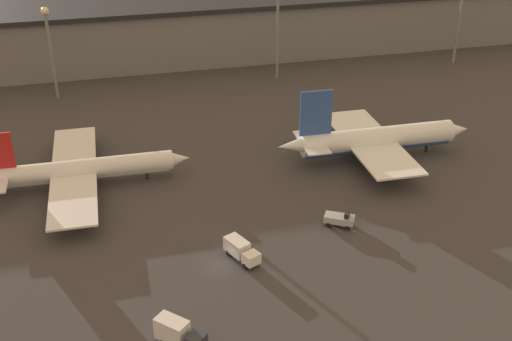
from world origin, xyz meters
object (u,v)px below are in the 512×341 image
object	(u,v)px
airplane_0	(80,170)
service_vehicle_2	(179,333)
service_vehicle_0	(241,250)
service_vehicle_3	(340,219)
airplane_1	(375,139)

from	to	relation	value
airplane_0	service_vehicle_2	xyz separation A→B (m)	(11.12, -44.47, -1.14)
service_vehicle_0	airplane_0	bearing A→B (deg)	-166.27
airplane_0	service_vehicle_0	xyz separation A→B (m)	(22.65, -28.67, -1.50)
service_vehicle_2	service_vehicle_3	bearing A→B (deg)	81.10
airplane_0	airplane_1	size ratio (longest dim) A/B	1.00
service_vehicle_2	service_vehicle_3	xyz separation A→B (m)	(28.97, 20.68, -0.78)
service_vehicle_0	service_vehicle_3	world-z (taller)	service_vehicle_0
airplane_1	service_vehicle_2	xyz separation A→B (m)	(-44.16, -41.80, -1.88)
airplane_0	service_vehicle_0	world-z (taller)	airplane_0
service_vehicle_0	service_vehicle_3	bearing A→B (deg)	81.06
service_vehicle_0	service_vehicle_2	distance (m)	19.56
airplane_1	service_vehicle_2	world-z (taller)	airplane_1
service_vehicle_0	service_vehicle_2	world-z (taller)	service_vehicle_2
airplane_0	airplane_1	world-z (taller)	airplane_1
service_vehicle_3	service_vehicle_2	bearing A→B (deg)	-114.20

